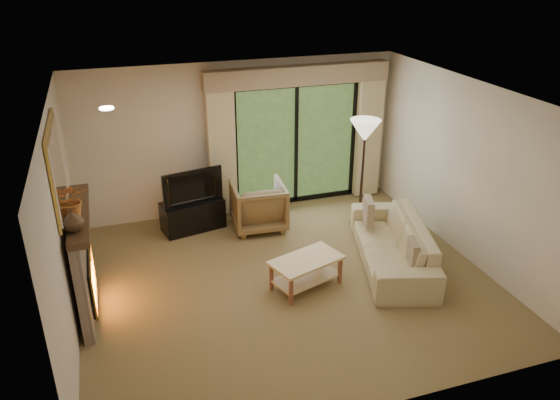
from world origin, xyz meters
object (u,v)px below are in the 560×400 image
object	(u,v)px
media_console	(193,215)
armchair	(258,206)
sofa	(392,243)
coffee_table	(306,273)

from	to	relation	value
media_console	armchair	xyz separation A→B (m)	(1.04, -0.28, 0.14)
media_console	armchair	size ratio (longest dim) A/B	1.16
media_console	sofa	distance (m)	3.25
media_console	sofa	bearing A→B (deg)	-49.22
media_console	armchair	world-z (taller)	armchair
media_console	coffee_table	distance (m)	2.47
media_console	coffee_table	size ratio (longest dim) A/B	1.03
sofa	armchair	bearing A→B (deg)	-121.42
media_console	sofa	world-z (taller)	sofa
armchair	coffee_table	distance (m)	1.91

